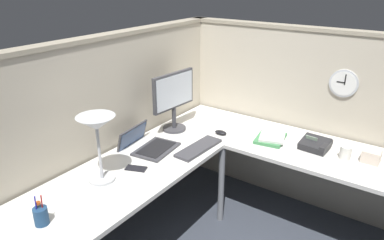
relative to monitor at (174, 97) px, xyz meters
name	(u,v)px	position (x,y,z in m)	size (l,w,h in m)	color
ground_plane	(227,236)	(-0.16, -0.64, -1.02)	(6.80, 6.80, 0.00)	#383D47
cubicle_wall_back	(110,137)	(-0.52, 0.23, -0.23)	(2.57, 0.12, 1.58)	#B7AD99
cubicle_wall_right	(307,120)	(0.71, -0.90, -0.23)	(0.12, 2.37, 1.58)	#B7AD99
desk	(226,179)	(-0.30, -0.69, -0.39)	(2.35, 2.15, 0.73)	silver
monitor	(174,97)	(0.00, 0.00, 0.00)	(0.46, 0.20, 0.50)	#38383D
laptop	(146,144)	(-0.40, -0.03, -0.27)	(0.38, 0.42, 0.22)	#38383D
keyboard	(199,148)	(-0.19, -0.38, -0.28)	(0.43, 0.14, 0.02)	#38383D
computer_mouse	(221,132)	(0.14, -0.38, -0.28)	(0.06, 0.10, 0.03)	black
desk_lamp_dome	(97,129)	(-0.91, -0.11, 0.07)	(0.24, 0.24, 0.44)	#B7BABF
pen_cup	(41,216)	(-1.40, -0.18, -0.24)	(0.08, 0.08, 0.18)	navy
cell_phone	(136,168)	(-0.68, -0.19, -0.29)	(0.07, 0.14, 0.01)	black
office_phone	(316,145)	(0.32, -1.11, -0.26)	(0.20, 0.22, 0.11)	#232326
book_stack	(271,137)	(0.29, -0.76, -0.27)	(0.32, 0.26, 0.04)	#3F7F4C
coffee_mug	(346,153)	(0.29, -1.33, -0.25)	(0.08, 0.08, 0.10)	silver
tissue_box	(371,156)	(0.35, -1.49, -0.25)	(0.12, 0.12, 0.09)	beige
wall_clock	(344,83)	(0.66, -1.17, 0.16)	(0.04, 0.22, 0.22)	#B7BABF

